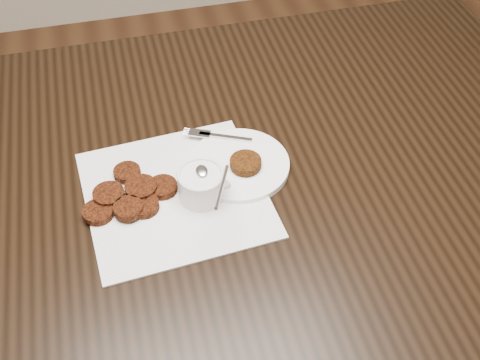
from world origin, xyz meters
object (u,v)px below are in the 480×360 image
(table, at_px, (215,286))
(plate_with_patty, at_px, (239,162))
(napkin, at_px, (175,194))
(sauce_ramekin, at_px, (200,173))

(table, distance_m, plate_with_patty, 0.39)
(table, bearing_deg, plate_with_patty, 4.24)
(plate_with_patty, bearing_deg, napkin, -162.69)
(napkin, bearing_deg, sauce_ramekin, -19.93)
(napkin, xyz_separation_m, plate_with_patty, (0.13, 0.04, 0.01))
(table, height_order, napkin, napkin)
(plate_with_patty, bearing_deg, table, -175.76)
(table, relative_size, sauce_ramekin, 13.05)
(napkin, distance_m, sauce_ramekin, 0.08)
(table, distance_m, napkin, 0.39)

